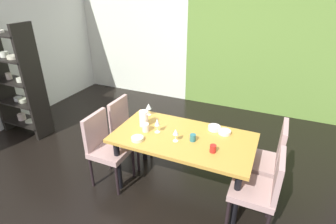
# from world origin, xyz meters

# --- Properties ---
(ground_plane) EXTENTS (5.93, 5.38, 0.02)m
(ground_plane) POSITION_xyz_m (0.00, 0.00, -0.01)
(ground_plane) COLOR black
(back_panel_interior) EXTENTS (2.59, 0.10, 2.65)m
(back_panel_interior) POSITION_xyz_m (-1.67, 2.64, 1.32)
(back_panel_interior) COLOR silver
(back_panel_interior) RESTS_ON ground_plane
(garden_window_panel) EXTENTS (3.34, 0.10, 2.65)m
(garden_window_panel) POSITION_xyz_m (1.30, 2.64, 1.32)
(garden_window_panel) COLOR olive
(garden_window_panel) RESTS_ON ground_plane
(dining_table) EXTENTS (1.62, 0.87, 0.75)m
(dining_table) POSITION_xyz_m (0.56, -0.05, 0.66)
(dining_table) COLOR #BE8F38
(dining_table) RESTS_ON ground_plane
(chair_left_near) EXTENTS (0.44, 0.44, 0.94)m
(chair_left_near) POSITION_xyz_m (-0.37, -0.30, 0.54)
(chair_left_near) COLOR tan
(chair_left_near) RESTS_ON ground_plane
(chair_right_near) EXTENTS (0.44, 0.44, 0.94)m
(chair_right_near) POSITION_xyz_m (1.49, -0.30, 0.54)
(chair_right_near) COLOR tan
(chair_right_near) RESTS_ON ground_plane
(chair_right_far) EXTENTS (0.44, 0.44, 1.00)m
(chair_right_far) POSITION_xyz_m (1.50, 0.21, 0.56)
(chair_right_far) COLOR tan
(chair_right_far) RESTS_ON ground_plane
(chair_left_far) EXTENTS (0.44, 0.44, 0.93)m
(chair_left_far) POSITION_xyz_m (-0.37, 0.21, 0.53)
(chair_left_far) COLOR tan
(chair_left_far) RESTS_ON ground_plane
(display_shelf) EXTENTS (0.83, 0.36, 1.85)m
(display_shelf) POSITION_xyz_m (-2.40, 0.19, 0.92)
(display_shelf) COLOR black
(display_shelf) RESTS_ON ground_plane
(wine_glass_south) EXTENTS (0.06, 0.06, 0.15)m
(wine_glass_south) POSITION_xyz_m (0.52, -0.17, 0.86)
(wine_glass_south) COLOR silver
(wine_glass_south) RESTS_ON dining_table
(wine_glass_left) EXTENTS (0.06, 0.06, 0.18)m
(wine_glass_left) POSITION_xyz_m (0.24, -0.08, 0.88)
(wine_glass_left) COLOR silver
(wine_glass_left) RESTS_ON dining_table
(wine_glass_right) EXTENTS (0.08, 0.08, 0.17)m
(wine_glass_right) POSITION_xyz_m (-0.06, 0.28, 0.87)
(wine_glass_right) COLOR silver
(wine_glass_right) RESTS_ON dining_table
(serving_bowl_near_window) EXTENTS (0.15, 0.15, 0.04)m
(serving_bowl_near_window) POSITION_xyz_m (0.98, 0.21, 0.77)
(serving_bowl_near_window) COLOR #F5E2CF
(serving_bowl_near_window) RESTS_ON dining_table
(serving_bowl_near_shelf) EXTENTS (0.15, 0.15, 0.05)m
(serving_bowl_near_shelf) POSITION_xyz_m (0.85, 0.25, 0.78)
(serving_bowl_near_shelf) COLOR silver
(serving_bowl_near_shelf) RESTS_ON dining_table
(serving_bowl_rear) EXTENTS (0.14, 0.14, 0.04)m
(serving_bowl_rear) POSITION_xyz_m (0.12, -0.33, 0.77)
(serving_bowl_rear) COLOR beige
(serving_bowl_rear) RESTS_ON dining_table
(cup_front) EXTENTS (0.07, 0.07, 0.08)m
(cup_front) POSITION_xyz_m (0.96, -0.21, 0.79)
(cup_front) COLOR red
(cup_front) RESTS_ON dining_table
(cup_north) EXTENTS (0.08, 0.08, 0.10)m
(cup_north) POSITION_xyz_m (0.11, -0.11, 0.80)
(cup_north) COLOR #F1DCC5
(cup_north) RESTS_ON dining_table
(cup_center) EXTENTS (0.07, 0.07, 0.08)m
(cup_center) POSITION_xyz_m (0.69, -0.09, 0.79)
(cup_center) COLOR #2B6D71
(cup_center) RESTS_ON dining_table
(pitcher_west) EXTENTS (0.13, 0.11, 0.20)m
(pitcher_west) POSITION_xyz_m (0.02, 0.00, 0.85)
(pitcher_west) COLOR white
(pitcher_west) RESTS_ON dining_table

